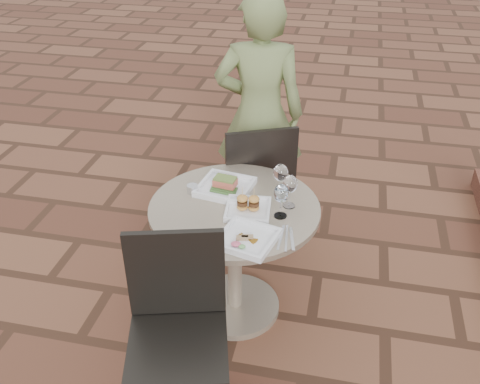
% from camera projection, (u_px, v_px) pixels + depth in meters
% --- Properties ---
extents(ground, '(60.00, 60.00, 0.00)m').
position_uv_depth(ground, '(241.00, 310.00, 3.17)').
color(ground, brown).
rests_on(ground, ground).
extents(cafe_table, '(0.90, 0.90, 0.73)m').
position_uv_depth(cafe_table, '(235.00, 243.00, 2.93)').
color(cafe_table, gray).
rests_on(cafe_table, ground).
extents(chair_far, '(0.58, 0.58, 0.93)m').
position_uv_depth(chair_far, '(257.00, 178.00, 3.39)').
color(chair_far, black).
rests_on(chair_far, ground).
extents(chair_near, '(0.54, 0.54, 0.93)m').
position_uv_depth(chair_near, '(177.00, 315.00, 2.38)').
color(chair_near, black).
rests_on(chair_near, ground).
extents(diner, '(0.65, 0.47, 1.64)m').
position_uv_depth(diner, '(259.00, 115.00, 3.56)').
color(diner, olive).
rests_on(diner, ground).
extents(plate_salmon, '(0.31, 0.31, 0.08)m').
position_uv_depth(plate_salmon, '(225.00, 186.00, 2.92)').
color(plate_salmon, white).
rests_on(plate_salmon, cafe_table).
extents(plate_sliders, '(0.25, 0.25, 0.15)m').
position_uv_depth(plate_sliders, '(248.00, 207.00, 2.74)').
color(plate_sliders, white).
rests_on(plate_sliders, cafe_table).
extents(plate_tuna, '(0.31, 0.31, 0.03)m').
position_uv_depth(plate_tuna, '(247.00, 238.00, 2.53)').
color(plate_tuna, white).
rests_on(plate_tuna, cafe_table).
extents(wine_glass_right, '(0.08, 0.08, 0.19)m').
position_uv_depth(wine_glass_right, '(281.00, 194.00, 2.65)').
color(wine_glass_right, white).
rests_on(wine_glass_right, cafe_table).
extents(wine_glass_mid, '(0.08, 0.08, 0.19)m').
position_uv_depth(wine_glass_mid, '(281.00, 174.00, 2.82)').
color(wine_glass_mid, white).
rests_on(wine_glass_mid, cafe_table).
extents(wine_glass_far, '(0.08, 0.08, 0.18)m').
position_uv_depth(wine_glass_far, '(290.00, 185.00, 2.73)').
color(wine_glass_far, white).
rests_on(wine_glass_far, cafe_table).
extents(steel_ramekin, '(0.06, 0.06, 0.04)m').
position_uv_depth(steel_ramekin, '(192.00, 189.00, 2.90)').
color(steel_ramekin, silver).
rests_on(steel_ramekin, cafe_table).
extents(cutlery_set, '(0.12, 0.22, 0.00)m').
position_uv_depth(cutlery_set, '(286.00, 238.00, 2.56)').
color(cutlery_set, silver).
rests_on(cutlery_set, cafe_table).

